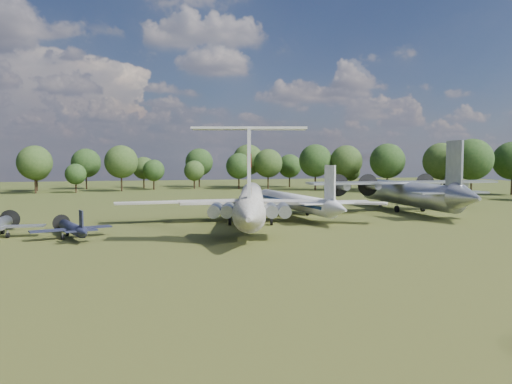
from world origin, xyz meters
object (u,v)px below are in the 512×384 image
object	(u,v)px
an12_transport	(407,197)
small_prop_west	(72,231)
il62_airliner	(251,206)
person_on_il62	(250,190)
tu104_jet	(294,205)

from	to	relation	value
an12_transport	small_prop_west	size ratio (longest dim) A/B	3.15
il62_airliner	small_prop_west	bearing A→B (deg)	-147.11
il62_airliner	person_on_il62	distance (m)	15.46
il62_airliner	tu104_jet	bearing A→B (deg)	54.23
il62_airliner	tu104_jet	world-z (taller)	il62_airliner
an12_transport	person_on_il62	size ratio (longest dim) A/B	26.81
il62_airliner	tu104_jet	size ratio (longest dim) A/B	1.43
an12_transport	small_prop_west	world-z (taller)	an12_transport
il62_airliner	an12_transport	xyz separation A→B (m)	(32.83, 9.36, 0.13)
il62_airliner	small_prop_west	xyz separation A→B (m)	(-25.32, -8.51, -1.69)
tu104_jet	small_prop_west	world-z (taller)	tu104_jet
tu104_jet	person_on_il62	size ratio (longest dim) A/B	24.04
il62_airliner	an12_transport	distance (m)	34.14
small_prop_west	person_on_il62	world-z (taller)	person_on_il62
tu104_jet	person_on_il62	world-z (taller)	person_on_il62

